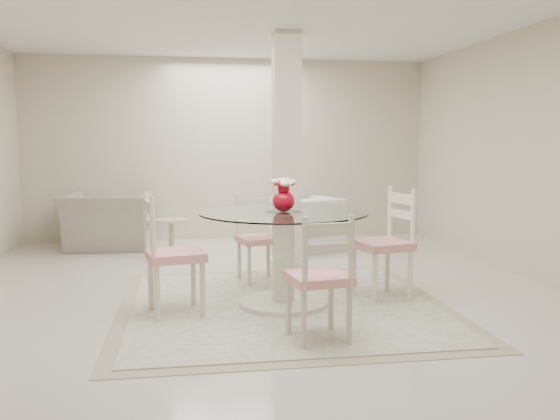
{
  "coord_description": "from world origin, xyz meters",
  "views": [
    {
      "loc": [
        -0.64,
        -5.45,
        1.48
      ],
      "look_at": [
        0.2,
        -0.14,
        0.85
      ],
      "focal_mm": 38.0,
      "sensor_mm": 36.0,
      "label": 1
    }
  ],
  "objects": [
    {
      "name": "ground",
      "position": [
        0.0,
        0.0,
        0.0
      ],
      "size": [
        7.0,
        7.0,
        0.0
      ],
      "primitive_type": "plane",
      "color": "beige",
      "rests_on": "ground"
    },
    {
      "name": "area_rug",
      "position": [
        0.2,
        -0.34,
        0.01
      ],
      "size": [
        2.91,
        2.91,
        0.02
      ],
      "color": "tan",
      "rests_on": "ground"
    },
    {
      "name": "room_shell",
      "position": [
        0.0,
        0.0,
        1.86
      ],
      "size": [
        6.02,
        7.02,
        2.71
      ],
      "color": "beige",
      "rests_on": "ground"
    },
    {
      "name": "red_vase",
      "position": [
        0.2,
        -0.34,
        1.01
      ],
      "size": [
        0.23,
        0.21,
        0.3
      ],
      "color": "#A50515",
      "rests_on": "dining_table"
    },
    {
      "name": "dining_chair_east",
      "position": [
        1.22,
        -0.22,
        0.61
      ],
      "size": [
        0.56,
        0.56,
        1.15
      ],
      "rotation": [
        0.0,
        0.0,
        -1.33
      ],
      "color": "#F3ECC8",
      "rests_on": "ground"
    },
    {
      "name": "dining_chair_south",
      "position": [
        0.31,
        -1.35,
        0.56
      ],
      "size": [
        0.48,
        0.48,
        1.06
      ],
      "rotation": [
        0.0,
        0.0,
        3.28
      ],
      "color": "beige",
      "rests_on": "ground"
    },
    {
      "name": "recliner_taupe",
      "position": [
        -1.71,
        2.9,
        0.38
      ],
      "size": [
        1.24,
        1.1,
        0.77
      ],
      "primitive_type": "imported",
      "rotation": [
        0.0,
        0.0,
        3.08
      ],
      "color": "gray",
      "rests_on": "ground"
    },
    {
      "name": "dining_chair_north",
      "position": [
        0.08,
        0.67,
        0.53
      ],
      "size": [
        0.49,
        0.49,
        1.01
      ],
      "rotation": [
        0.0,
        0.0,
        0.23
      ],
      "color": "beige",
      "rests_on": "ground"
    },
    {
      "name": "column",
      "position": [
        0.5,
        1.3,
        1.35
      ],
      "size": [
        0.3,
        0.3,
        2.7
      ],
      "primitive_type": "cube",
      "color": "beige",
      "rests_on": "ground"
    },
    {
      "name": "side_table",
      "position": [
        -0.85,
        2.29,
        0.22
      ],
      "size": [
        0.45,
        0.45,
        0.47
      ],
      "color": "tan",
      "rests_on": "ground"
    },
    {
      "name": "armchair_white",
      "position": [
        0.99,
        2.51,
        0.36
      ],
      "size": [
        1.02,
        1.04,
        0.72
      ],
      "primitive_type": "imported",
      "rotation": [
        0.0,
        0.0,
        3.55
      ],
      "color": "white",
      "rests_on": "ground"
    },
    {
      "name": "dining_table",
      "position": [
        0.2,
        -0.34,
        0.44
      ],
      "size": [
        1.49,
        1.49,
        0.86
      ],
      "rotation": [
        0.0,
        0.0,
        0.11
      ],
      "color": "#EDE7C2",
      "rests_on": "ground"
    },
    {
      "name": "dining_chair_west",
      "position": [
        -0.82,
        -0.46,
        0.6
      ],
      "size": [
        0.54,
        0.54,
        1.15
      ],
      "rotation": [
        0.0,
        0.0,
        1.77
      ],
      "color": "beige",
      "rests_on": "ground"
    }
  ]
}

